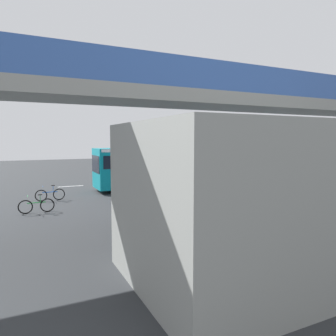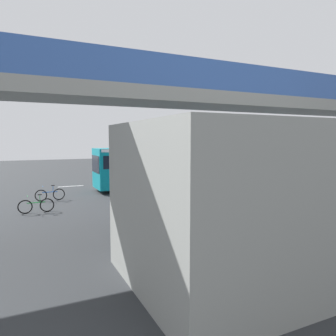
{
  "view_description": "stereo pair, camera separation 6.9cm",
  "coord_description": "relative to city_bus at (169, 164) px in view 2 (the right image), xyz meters",
  "views": [
    {
      "loc": [
        9.6,
        23.2,
        3.77
      ],
      "look_at": [
        -0.66,
        1.52,
        1.6
      ],
      "focal_mm": 33.41,
      "sensor_mm": 36.0,
      "label": 1
    },
    {
      "loc": [
        9.54,
        23.23,
        3.77
      ],
      "look_at": [
        -0.66,
        1.52,
        1.6
      ],
      "focal_mm": 33.41,
      "sensor_mm": 36.0,
      "label": 2
    }
  ],
  "objects": [
    {
      "name": "pedestrian_overpass",
      "position": [
        0.95,
        10.85,
        3.15
      ],
      "size": [
        31.36,
        2.6,
        6.73
      ],
      "color": "gray",
      "rests_on": "ground"
    },
    {
      "name": "parked_van",
      "position": [
        -4.39,
        5.61,
        -0.7
      ],
      "size": [
        4.8,
        2.17,
        2.05
      ],
      "color": "silver",
      "rests_on": "ground"
    },
    {
      "name": "city_bus",
      "position": [
        0.0,
        0.0,
        0.0
      ],
      "size": [
        11.54,
        2.85,
        3.15
      ],
      "color": "#0C8493",
      "rests_on": "ground"
    },
    {
      "name": "lane_dash_left",
      "position": [
        -1.05,
        -4.04,
        -1.88
      ],
      "size": [
        2.0,
        0.2,
        0.01
      ],
      "primitive_type": "cube",
      "color": "silver",
      "rests_on": "ground"
    },
    {
      "name": "pedestrian",
      "position": [
        -3.16,
        -3.89,
        -1.0
      ],
      "size": [
        0.38,
        0.38,
        1.79
      ],
      "color": "#2D2D38",
      "rests_on": "ground"
    },
    {
      "name": "lane_dash_centre",
      "position": [
        2.95,
        -4.04,
        -1.88
      ],
      "size": [
        2.0,
        0.2,
        0.01
      ],
      "primitive_type": "cube",
      "color": "silver",
      "rests_on": "ground"
    },
    {
      "name": "station_building",
      "position": [
        3.6,
        15.36,
        0.22
      ],
      "size": [
        9.0,
        5.04,
        4.2
      ],
      "color": "gray",
      "rests_on": "ground"
    },
    {
      "name": "ground",
      "position": [
        0.95,
        -1.11,
        -1.88
      ],
      "size": [
        80.0,
        80.0,
        0.0
      ],
      "primitive_type": "plane",
      "color": "#2D3033"
    },
    {
      "name": "traffic_sign",
      "position": [
        1.05,
        -4.3,
        0.01
      ],
      "size": [
        0.08,
        0.6,
        2.8
      ],
      "color": "slate",
      "rests_on": "ground"
    },
    {
      "name": "lane_dash_leftmost",
      "position": [
        -5.05,
        -4.04,
        -1.88
      ],
      "size": [
        2.0,
        0.2,
        0.01
      ],
      "primitive_type": "cube",
      "color": "silver",
      "rests_on": "ground"
    },
    {
      "name": "lane_dash_right",
      "position": [
        6.95,
        -4.04,
        -1.88
      ],
      "size": [
        2.0,
        0.2,
        0.01
      ],
      "primitive_type": "cube",
      "color": "silver",
      "rests_on": "ground"
    },
    {
      "name": "bicycle_green",
      "position": [
        9.89,
        4.84,
        -1.51
      ],
      "size": [
        1.77,
        0.44,
        0.96
      ],
      "color": "black",
      "rests_on": "ground"
    },
    {
      "name": "bicycle_blue",
      "position": [
        8.97,
        1.66,
        -1.51
      ],
      "size": [
        1.77,
        0.44,
        0.96
      ],
      "color": "black",
      "rests_on": "ground"
    }
  ]
}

